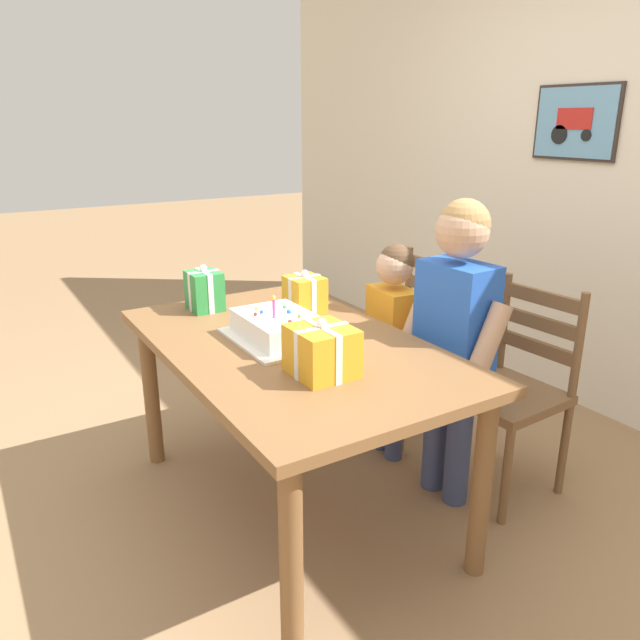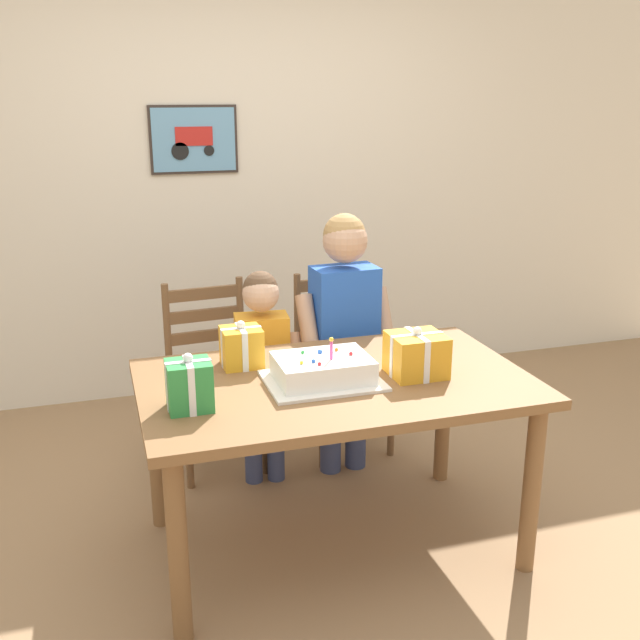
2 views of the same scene
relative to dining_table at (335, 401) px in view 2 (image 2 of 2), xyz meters
The scene contains 11 objects.
ground_plane 0.66m from the dining_table, ahead, with size 20.00×20.00×0.00m, color #997551.
back_wall 2.04m from the dining_table, 90.03° to the left, with size 6.40×0.11×2.60m.
dining_table is the anchor object (origin of this frame).
birthday_cake 0.16m from the dining_table, 158.52° to the right, with size 0.44×0.34×0.19m.
gift_box_red_large 0.62m from the dining_table, 168.04° to the right, with size 0.16×0.14×0.21m.
gift_box_beside_cake 0.37m from the dining_table, ahead, with size 0.22×0.20×0.20m.
gift_box_corner_small 0.44m from the dining_table, 142.12° to the left, with size 0.17×0.15×0.20m.
chair_left 0.98m from the dining_table, 110.69° to the left, with size 0.45×0.45×0.92m.
chair_right 0.98m from the dining_table, 69.64° to the left, with size 0.44×0.44×0.92m.
child_older 0.68m from the dining_table, 67.70° to the left, with size 0.47×0.27×1.29m.
child_younger 0.64m from the dining_table, 103.76° to the left, with size 0.39×0.23×1.05m.
Camera 2 is at (-0.86, -2.57, 1.83)m, focal length 41.68 mm.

